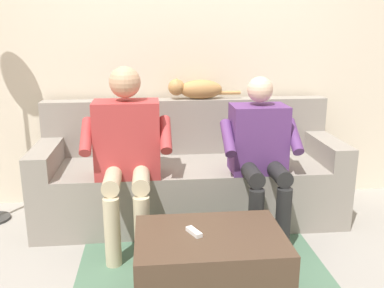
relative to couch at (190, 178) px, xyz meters
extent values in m
plane|color=gray|center=(0.00, 0.72, -0.30)|extent=(8.00, 8.00, 0.00)
cube|color=beige|center=(0.00, -0.41, 0.96)|extent=(4.72, 0.06, 2.53)
cube|color=gray|center=(0.00, 0.12, -0.08)|extent=(1.92, 0.58, 0.44)
cube|color=gray|center=(0.00, -0.25, 0.13)|extent=(2.25, 0.15, 0.88)
cube|color=gray|center=(-1.04, 0.12, 0.00)|extent=(0.17, 0.58, 0.61)
cube|color=gray|center=(1.04, 0.12, 0.00)|extent=(0.17, 0.58, 0.61)
cube|color=#4C3828|center=(0.00, 1.09, -0.11)|extent=(0.78, 0.54, 0.38)
cube|color=#5B3370|center=(-0.45, 0.28, 0.37)|extent=(0.38, 0.27, 0.47)
sphere|color=beige|center=(-0.45, 0.28, 0.72)|extent=(0.17, 0.17, 0.17)
cylinder|color=black|center=(-0.54, 0.46, 0.19)|extent=(0.11, 0.36, 0.11)
cylinder|color=black|center=(-0.36, 0.46, 0.19)|extent=(0.11, 0.36, 0.11)
cylinder|color=black|center=(-0.54, 0.64, -0.08)|extent=(0.10, 0.10, 0.44)
cylinder|color=black|center=(-0.36, 0.64, -0.08)|extent=(0.10, 0.10, 0.44)
cylinder|color=#5B3370|center=(-0.68, 0.36, 0.41)|extent=(0.08, 0.27, 0.22)
cylinder|color=#5B3370|center=(-0.22, 0.36, 0.41)|extent=(0.08, 0.27, 0.22)
cube|color=#B23838|center=(0.45, 0.29, 0.40)|extent=(0.43, 0.25, 0.52)
sphere|color=tan|center=(0.45, 0.29, 0.78)|extent=(0.21, 0.21, 0.21)
cylinder|color=#C6B793|center=(0.36, 0.49, 0.19)|extent=(0.11, 0.40, 0.11)
cylinder|color=#C6B793|center=(0.54, 0.49, 0.19)|extent=(0.11, 0.40, 0.11)
cylinder|color=#C6B793|center=(0.36, 0.69, -0.08)|extent=(0.10, 0.10, 0.44)
cylinder|color=#C6B793|center=(0.54, 0.69, -0.08)|extent=(0.10, 0.10, 0.44)
cylinder|color=#B23838|center=(0.20, 0.37, 0.44)|extent=(0.08, 0.27, 0.22)
cylinder|color=#B23838|center=(0.70, 0.37, 0.44)|extent=(0.08, 0.27, 0.22)
ellipsoid|color=#B7844C|center=(-0.11, -0.25, 0.65)|extent=(0.34, 0.15, 0.15)
sphere|color=#B7844C|center=(0.08, -0.25, 0.67)|extent=(0.13, 0.13, 0.13)
cone|color=#B7844C|center=(0.07, -0.28, 0.72)|extent=(0.05, 0.05, 0.04)
cone|color=#B7844C|center=(0.07, -0.21, 0.72)|extent=(0.05, 0.05, 0.04)
cylinder|color=#B7844C|center=(-0.34, -0.25, 0.62)|extent=(0.18, 0.03, 0.03)
cube|color=white|center=(0.08, 1.08, 0.09)|extent=(0.08, 0.12, 0.02)
cube|color=#4C7056|center=(0.00, 0.97, -0.30)|extent=(1.51, 1.45, 0.01)
camera|label=1|loc=(0.30, 3.07, 1.11)|focal=39.72mm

